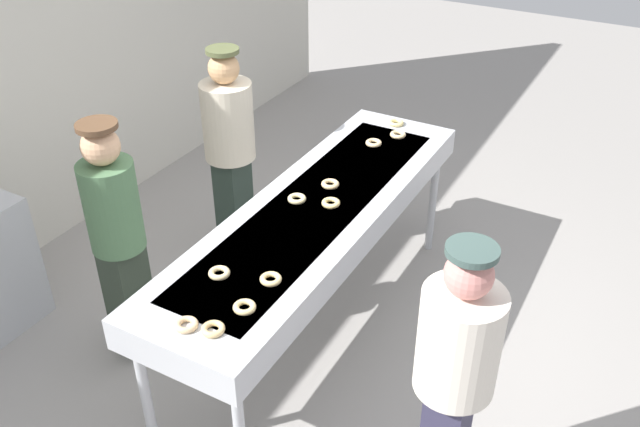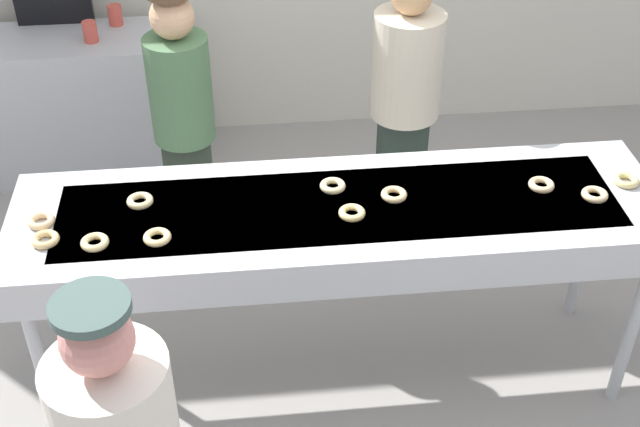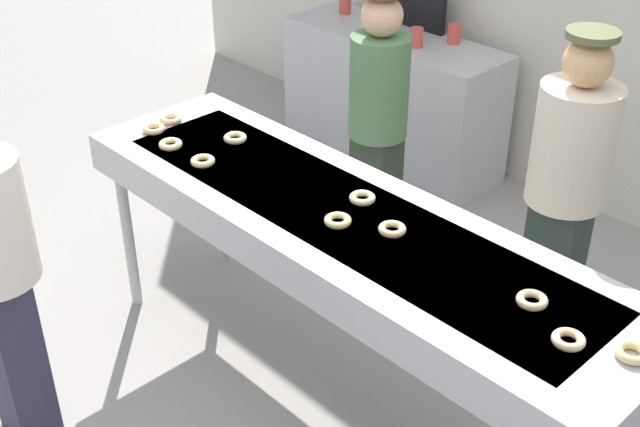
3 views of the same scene
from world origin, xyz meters
The scene contains 20 objects.
ground_plane centered at (0.00, 0.00, 0.00)m, with size 16.00×16.00×0.00m, color #9E9993.
fryer_conveyor centered at (0.00, 0.00, 0.90)m, with size 2.71×0.74×0.99m.
plain_donut_0 centered at (-1.17, -0.12, 1.00)m, with size 0.11×0.11×0.03m, color #EEC782.
plain_donut_1 centered at (1.06, -0.05, 1.00)m, with size 0.11×0.11×0.03m, color beige.
plain_donut_2 centered at (1.24, 0.03, 1.00)m, with size 0.11×0.11×0.03m, color #EBD386.
plain_donut_3 centered at (0.04, -0.08, 1.00)m, with size 0.11×0.11×0.03m, color #F6D482.
plain_donut_4 centered at (-0.82, 0.10, 1.00)m, with size 0.11×0.11×0.03m, color beige.
plain_donut_5 centered at (-1.20, 0.00, 1.00)m, with size 0.11×0.11×0.03m, color beige.
plain_donut_6 centered at (0.23, 0.03, 1.00)m, with size 0.11×0.11×0.03m, color #E9C387.
plain_donut_7 centered at (-0.97, -0.16, 1.00)m, with size 0.11×0.11×0.03m, color #F2D58E.
plain_donut_8 centered at (-0.01, 0.12, 1.00)m, with size 0.11×0.11×0.03m, color beige.
plain_donut_9 centered at (0.87, 0.04, 1.00)m, with size 0.11×0.11×0.03m, color beige.
plain_donut_10 centered at (-0.74, -0.15, 1.00)m, with size 0.11×0.11×0.03m, color #F1D28A.
worker_baker centered at (-0.67, 0.94, 0.87)m, with size 0.31×0.31×1.57m.
worker_assistant centered at (0.45, 0.94, 0.94)m, with size 0.35×0.35×1.64m.
prep_counter centered at (-1.47, 1.96, 0.45)m, with size 1.61×0.54×0.89m, color #B7BABF.
paper_cup_0 centered at (-1.23, 1.90, 0.95)m, with size 0.08×0.08×0.12m, color #CC4C3F.
paper_cup_1 centered at (-1.11, 2.12, 0.95)m, with size 0.08×0.08×0.12m, color #CC4C3F.
paper_cup_2 centered at (-2.02, 2.05, 0.95)m, with size 0.08×0.08×0.12m, color #CC4C3F.
menu_display centered at (-1.47, 2.18, 1.04)m, with size 0.46×0.04×0.29m, color black.
Camera 3 is at (1.99, -2.04, 2.72)m, focal length 46.39 mm.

